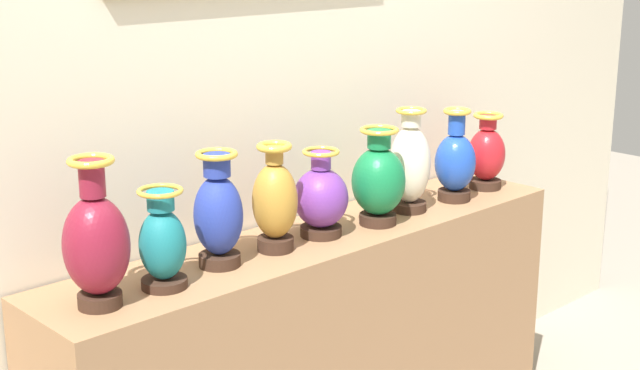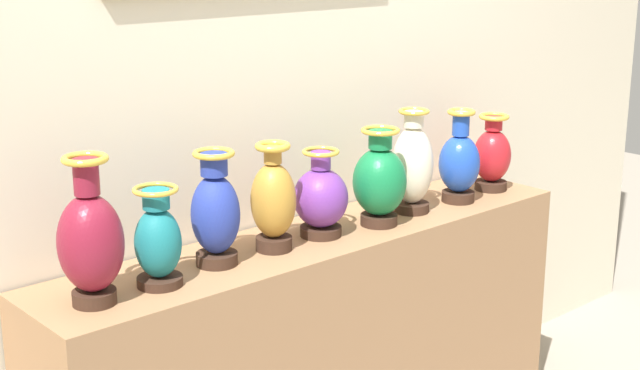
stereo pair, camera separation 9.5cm
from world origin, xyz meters
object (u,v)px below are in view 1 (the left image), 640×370
vase_ivory (410,165)px  vase_crimson (486,154)px  vase_ochre (275,201)px  vase_burgundy (96,243)px  vase_violet (321,198)px  vase_teal (163,243)px  vase_emerald (378,180)px  vase_sapphire (455,162)px  vase_cobalt (218,214)px

vase_ivory → vase_crimson: vase_ivory is taller
vase_ochre → vase_crimson: size_ratio=1.16×
vase_burgundy → vase_crimson: (1.73, 0.01, -0.04)m
vase_burgundy → vase_ochre: bearing=1.8°
vase_violet → vase_ivory: bearing=-1.8°
vase_ochre → vase_crimson: bearing=-0.5°
vase_teal → vase_emerald: vase_emerald is taller
vase_burgundy → vase_crimson: 1.73m
vase_emerald → vase_sapphire: (0.43, 0.01, -0.01)m
vase_violet → vase_crimson: bearing=-1.1°
vase_emerald → vase_crimson: size_ratio=1.13×
vase_burgundy → vase_ochre: vase_burgundy is taller
vase_ochre → vase_ivory: size_ratio=0.93×
vase_sapphire → vase_burgundy: bearing=179.6°
vase_teal → vase_crimson: bearing=0.5°
vase_teal → vase_cobalt: size_ratio=0.82×
vase_ivory → vase_ochre: bearing=179.4°
vase_teal → vase_ochre: 0.44m
vase_teal → vase_emerald: bearing=-0.9°
vase_crimson → vase_burgundy: bearing=-179.7°
vase_teal → vase_crimson: 1.52m
vase_burgundy → vase_cobalt: vase_burgundy is taller
vase_burgundy → vase_sapphire: 1.51m
vase_ochre → vase_sapphire: 0.86m
vase_teal → vase_cobalt: bearing=8.6°
vase_burgundy → vase_violet: size_ratio=1.41×
vase_burgundy → vase_teal: size_ratio=1.42×
vase_sapphire → vase_crimson: bearing=5.4°
vase_burgundy → vase_violet: vase_burgundy is taller
vase_cobalt → vase_emerald: (0.65, -0.05, -0.01)m
vase_teal → vase_violet: 0.65m
vase_ochre → vase_emerald: (0.44, -0.04, -0.01)m
vase_cobalt → vase_ivory: 0.85m
vase_ivory → vase_sapphire: (0.23, -0.03, -0.02)m
vase_teal → vase_cobalt: 0.23m
vase_burgundy → vase_ochre: 0.64m
vase_ivory → vase_crimson: (0.45, -0.00, -0.03)m
vase_ochre → vase_crimson: (1.09, -0.01, -0.02)m
vase_burgundy → vase_cobalt: 0.43m
vase_sapphire → vase_violet: bearing=176.6°
vase_burgundy → vase_violet: (0.85, 0.03, -0.05)m
vase_violet → vase_emerald: 0.24m
vase_sapphire → vase_crimson: vase_sapphire is taller
vase_cobalt → vase_ivory: vase_ivory is taller
vase_violet → vase_ivory: 0.43m
vase_emerald → vase_cobalt: bearing=175.8°
vase_emerald → vase_sapphire: vase_sapphire is taller
vase_emerald → vase_violet: bearing=169.2°
vase_sapphire → vase_emerald: bearing=-179.2°
vase_burgundy → vase_cobalt: (0.43, 0.03, -0.02)m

